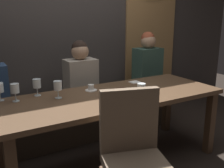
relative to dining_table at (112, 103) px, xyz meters
The scene contains 15 objects.
ground 0.65m from the dining_table, ahead, with size 9.00×9.00×0.00m, color black.
back_wall_tiled 1.49m from the dining_table, 90.00° to the left, with size 6.00×0.12×3.00m, color #383330.
arched_door 1.91m from the dining_table, 40.43° to the left, with size 0.90×0.05×2.55m.
dining_table is the anchor object (origin of this frame).
banquette_bench 0.82m from the dining_table, 90.00° to the left, with size 2.50×0.44×0.45m.
chair_near_side 0.77m from the dining_table, 108.91° to the right, with size 0.55×0.55×0.98m.
diner_bearded 0.69m from the dining_table, 93.23° to the left, with size 0.36×0.24×0.76m.
diner_far_end 1.23m from the dining_table, 36.39° to the left, with size 0.36×0.24×0.82m.
wine_glass_end_left 0.56m from the dining_table, 162.62° to the left, with size 0.08×0.08×0.16m.
wine_glass_near_right 0.75m from the dining_table, 152.84° to the left, with size 0.08×0.08×0.16m.
wine_glass_far_right 0.39m from the dining_table, 68.35° to the right, with size 0.08×0.08×0.16m.
wine_glass_center_front 0.91m from the dining_table, 163.44° to the left, with size 0.08×0.08×0.16m.
espresso_cup 0.28m from the dining_table, 118.20° to the left, with size 0.12×0.12×0.06m.
dessert_plate 0.14m from the dining_table, ahead, with size 0.19×0.19×0.05m.
folded_napkin 0.54m from the dining_table, 30.87° to the left, with size 0.11×0.10×0.01m, color silver.
Camera 1 is at (-1.25, -2.15, 1.51)m, focal length 42.80 mm.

